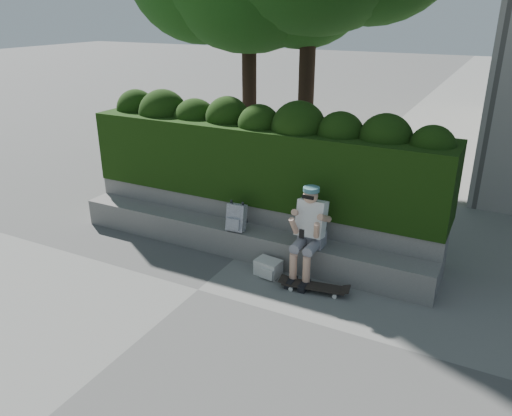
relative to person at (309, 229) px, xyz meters
The scene contains 8 objects.
ground 1.78m from the person, 138.69° to the right, with size 80.00×80.00×0.00m, color slate.
bench_ledge 1.34m from the person, behind, with size 6.00×0.45×0.45m, color gray.
planter_wall 1.43m from the person, 151.63° to the left, with size 6.00×0.50×0.75m, color gray.
hedge 1.62m from the person, 144.05° to the left, with size 6.00×1.00×1.20m, color black.
person is the anchor object (origin of this frame).
skateboard 0.80m from the person, 56.33° to the right, with size 0.90×0.35×0.09m.
backpack_plaid 1.24m from the person, behind, with size 0.29×0.15×0.42m, color silver.
backpack_ground 0.86m from the person, 156.66° to the right, with size 0.36×0.26×0.24m, color silver.
Camera 1 is at (3.49, -4.99, 3.68)m, focal length 35.00 mm.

